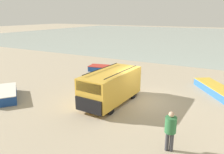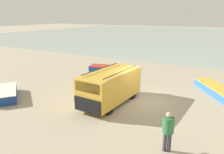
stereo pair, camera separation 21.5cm
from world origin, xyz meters
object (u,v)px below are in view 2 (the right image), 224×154
at_px(fishing_rowboat_0, 5,93).
at_px(fishing_rowboat_1, 112,69).
at_px(fishing_rowboat_2, 218,91).
at_px(fisherman_1, 168,128).
at_px(parked_van, 110,86).

height_order(fishing_rowboat_0, fishing_rowboat_1, fishing_rowboat_0).
xyz_separation_m(fishing_rowboat_0, fishing_rowboat_1, (2.90, 10.08, -0.05)).
bearing_deg(fishing_rowboat_2, fisherman_1, -42.44).
bearing_deg(fishing_rowboat_1, fishing_rowboat_0, -117.79).
bearing_deg(fishing_rowboat_2, parked_van, -82.86).
height_order(parked_van, fishing_rowboat_1, parked_van).
bearing_deg(fishing_rowboat_0, fishing_rowboat_2, -110.46).
bearing_deg(fishing_rowboat_0, parked_van, -120.34).
bearing_deg(parked_van, fisherman_1, 57.11).
bearing_deg(parked_van, fishing_rowboat_1, -147.99).
distance_m(parked_van, fishing_rowboat_2, 8.06).
bearing_deg(fishing_rowboat_2, fishing_rowboat_1, -135.22).
relative_size(fishing_rowboat_1, fishing_rowboat_2, 1.04).
distance_m(fishing_rowboat_0, fishing_rowboat_2, 15.30).
height_order(fishing_rowboat_0, fisherman_1, fisherman_1).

